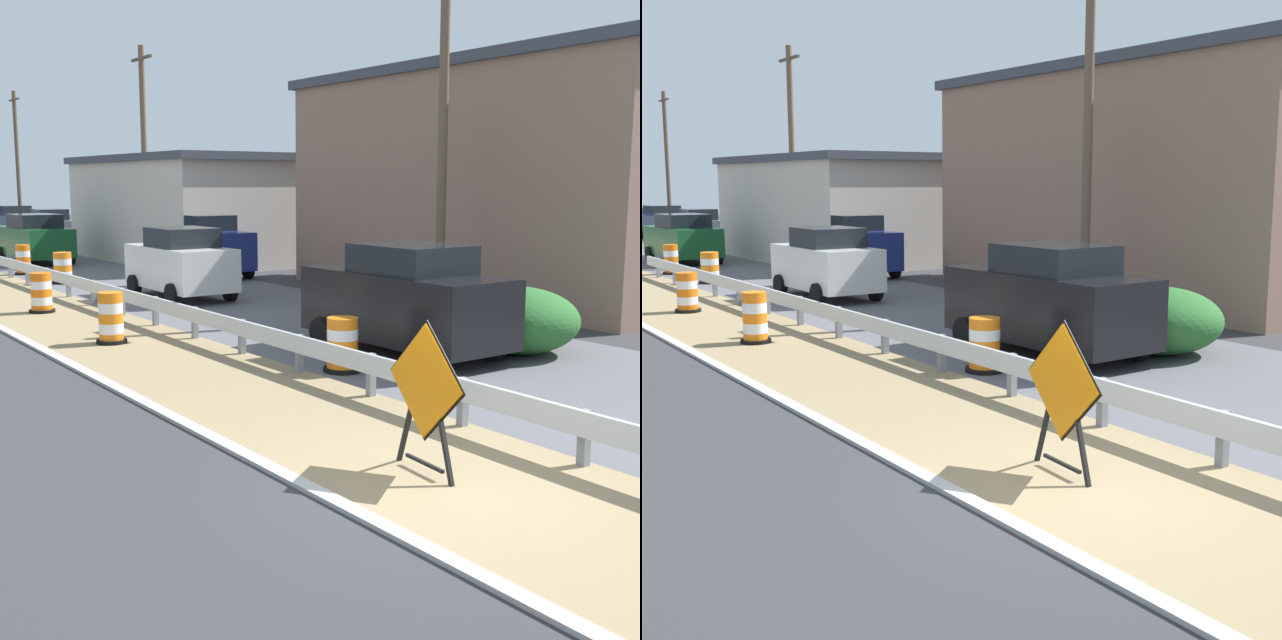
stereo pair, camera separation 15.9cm
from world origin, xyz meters
TOP-DOWN VIEW (x-y plane):
  - ground_plane at (0.00, 0.00)m, footprint 160.00×160.00m
  - median_dirt_strip at (0.43, 0.00)m, footprint 3.27×120.00m
  - curb_near_edge at (-1.30, 0.00)m, footprint 0.20×120.00m
  - guardrail_median at (1.83, 1.59)m, footprint 0.18×47.51m
  - warning_sign_diamond at (0.13, 0.45)m, footprint 0.18×1.44m
  - traffic_barrel_nearest at (2.58, 5.34)m, footprint 0.71×0.71m
  - traffic_barrel_close at (0.18, 10.38)m, footprint 0.65×0.65m
  - traffic_barrel_mid at (0.30, 15.54)m, footprint 0.67×0.67m
  - traffic_barrel_far at (2.87, 21.52)m, footprint 0.75×0.75m
  - traffic_barrel_farther at (2.60, 25.15)m, footprint 0.64×0.64m
  - car_lead_near_lane at (4.53, 5.86)m, footprint 2.15×4.54m
  - car_trailing_near_lane at (7.95, 20.71)m, footprint 2.11×4.25m
  - car_mid_far_lane at (7.65, 37.70)m, footprint 1.95×4.05m
  - car_trailing_far_lane at (4.33, 29.44)m, footprint 2.24×4.79m
  - car_distant_a at (7.78, 44.94)m, footprint 2.20×4.19m
  - car_distant_b at (4.52, 15.89)m, footprint 2.05×4.07m
  - roadside_shop_near at (13.13, 11.27)m, footprint 6.67×13.72m
  - roadside_shop_far at (10.87, 26.95)m, footprint 7.75×12.42m
  - utility_pole_near at (8.38, 8.98)m, footprint 0.24×1.80m
  - utility_pole_mid at (7.75, 25.59)m, footprint 0.24×1.80m
  - utility_pole_far at (8.43, 45.75)m, footprint 0.24×1.80m
  - bush_roadside at (6.46, 4.68)m, footprint 2.47×2.47m

SIDE VIEW (x-z plane):
  - ground_plane at x=0.00m, z-range 0.00..0.00m
  - median_dirt_strip at x=0.43m, z-range 0.00..0.01m
  - curb_near_edge at x=-1.30m, z-range -0.05..0.06m
  - traffic_barrel_nearest at x=2.58m, z-range -0.05..0.94m
  - traffic_barrel_mid at x=0.30m, z-range -0.05..1.00m
  - traffic_barrel_far at x=2.87m, z-range -0.05..1.01m
  - traffic_barrel_close at x=0.18m, z-range -0.05..1.05m
  - traffic_barrel_farther at x=2.60m, z-range -0.05..1.05m
  - guardrail_median at x=1.83m, z-range 0.16..0.87m
  - bush_roadside at x=6.46m, z-range 0.00..1.34m
  - car_mid_far_lane at x=7.65m, z-range 0.00..1.99m
  - car_distant_a at x=7.78m, z-range 0.00..2.00m
  - warning_sign_diamond at x=0.13m, z-range 0.10..1.95m
  - car_trailing_far_lane at x=4.33m, z-range 0.00..2.07m
  - car_distant_b at x=4.52m, z-range 0.00..2.09m
  - car_lead_near_lane at x=4.53m, z-range 0.00..2.21m
  - car_trailing_near_lane at x=7.95m, z-range 0.00..2.22m
  - roadside_shop_far at x=10.87m, z-range 0.01..4.53m
  - roadside_shop_near at x=13.13m, z-range 0.01..6.80m
  - utility_pole_far at x=8.43m, z-range 0.16..8.87m
  - utility_pole_mid at x=7.75m, z-range 0.16..8.89m
  - utility_pole_near at x=8.38m, z-range 0.16..9.23m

